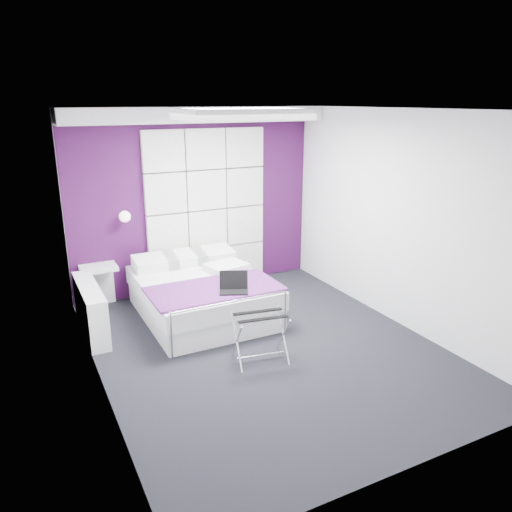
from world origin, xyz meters
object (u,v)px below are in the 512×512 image
Objects in this scene: radiator at (91,309)px; luggage_rack at (260,338)px; nightstand at (98,268)px; laptop at (232,287)px; bed at (201,295)px; wall_lamp at (124,216)px.

luggage_rack is at bearing -45.12° from radiator.
radiator is at bearing -108.43° from nightstand.
luggage_rack is 1.63× the size of laptop.
luggage_rack is 0.82m from laptop.
laptop reaches higher than luggage_rack.
luggage_rack is at bearing -60.46° from nightstand.
bed is (1.37, -0.11, -0.02)m from radiator.
wall_lamp is 0.32× the size of nightstand.
wall_lamp reaches higher than laptop.
wall_lamp is 0.77m from nightstand.
radiator is 0.64× the size of bed.
bed is at bearing -4.43° from radiator.
wall_lamp is 1.47m from bed.
bed is at bearing 105.27° from luggage_rack.
bed is 0.73m from laptop.
wall_lamp is 1.35m from radiator.
radiator is at bearing -130.10° from wall_lamp.
wall_lamp reaches higher than radiator.
luggage_rack is at bearing -84.42° from bed.
nightstand is at bearing 71.57° from radiator.
luggage_rack is at bearing -69.17° from wall_lamp.
bed is 5.68× the size of laptop.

